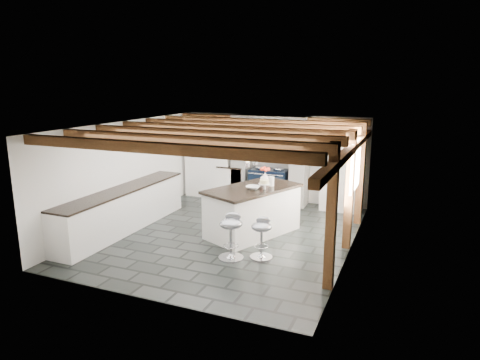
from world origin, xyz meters
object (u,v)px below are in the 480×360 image
at_px(range_cooker, 269,185).
at_px(kitchen_island, 253,210).
at_px(bar_stool_far, 231,231).
at_px(bar_stool_near, 261,233).

bearing_deg(range_cooker, kitchen_island, -79.30).
bearing_deg(kitchen_island, range_cooker, 124.21).
height_order(range_cooker, kitchen_island, kitchen_island).
bearing_deg(bar_stool_far, kitchen_island, 78.10).
bearing_deg(bar_stool_near, kitchen_island, 98.87).
bearing_deg(bar_stool_far, range_cooker, 82.30).
bearing_deg(kitchen_island, bar_stool_near, -38.74).
height_order(range_cooker, bar_stool_near, range_cooker).
relative_size(kitchen_island, bar_stool_near, 2.99).
bearing_deg(bar_stool_far, bar_stool_near, 9.41).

